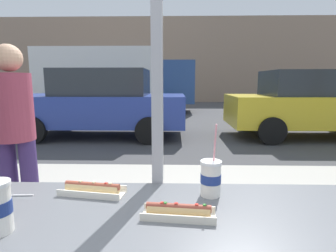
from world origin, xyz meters
name	(u,v)px	position (x,y,z in m)	size (l,w,h in m)	color
ground_plane	(172,123)	(0.00, 8.00, 0.00)	(60.00, 60.00, 0.00)	#424244
sidewalk_strip	(167,208)	(0.00, 1.60, 0.05)	(16.00, 2.80, 0.10)	#B2ADA3
building_facade_far	(173,61)	(0.00, 18.30, 2.89)	(28.00, 1.20, 5.78)	gray
soda_cup_right	(211,178)	(0.23, -0.09, 1.04)	(0.09, 0.09, 0.31)	silver
hotdog_tray_near	(92,189)	(-0.27, -0.09, 0.99)	(0.29, 0.14, 0.05)	silver
hotdog_tray_far	(179,211)	(0.09, -0.28, 0.99)	(0.27, 0.11, 0.05)	beige
loose_straw	(10,195)	(-0.60, -0.12, 0.97)	(0.01, 0.01, 0.19)	white
parked_car_blue	(101,103)	(-1.83, 5.75, 0.88)	(4.36, 2.02, 1.74)	#283D93
parked_car_yellow	(311,104)	(3.58, 5.75, 0.87)	(4.19, 1.92, 1.70)	gold
box_truck	(114,78)	(-2.76, 11.52, 1.60)	(7.15, 2.44, 2.92)	silver
pedestrian	(15,129)	(-1.27, 1.03, 1.04)	(0.32, 0.32, 1.63)	#38275B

